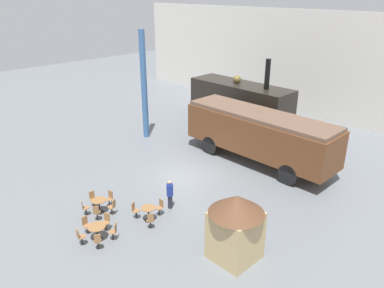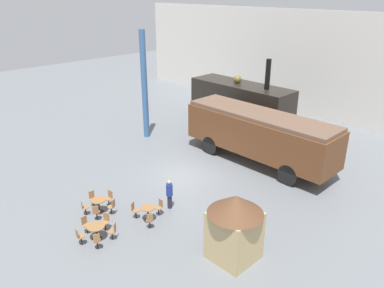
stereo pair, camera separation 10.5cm
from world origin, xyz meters
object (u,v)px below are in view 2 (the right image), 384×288
at_px(visitor_person, 169,193).
at_px(ticket_kiosk, 235,224).
at_px(cafe_chair_0, 85,223).
at_px(passenger_coach_wooden, 259,133).
at_px(cafe_table_far, 148,211).
at_px(steam_locomotive, 241,101).
at_px(cafe_table_near, 96,229).
at_px(cafe_table_mid, 99,203).

height_order(visitor_person, ticket_kiosk, ticket_kiosk).
height_order(cafe_chair_0, visitor_person, visitor_person).
relative_size(passenger_coach_wooden, cafe_table_far, 13.86).
xyz_separation_m(steam_locomotive, cafe_table_near, (4.70, -16.06, -1.74)).
xyz_separation_m(cafe_table_far, ticket_kiosk, (4.68, 0.91, 1.13)).
xyz_separation_m(cafe_chair_0, visitor_person, (1.11, 4.22, 0.37)).
height_order(steam_locomotive, cafe_chair_0, steam_locomotive).
height_order(cafe_table_near, cafe_table_mid, cafe_table_mid).
distance_m(passenger_coach_wooden, cafe_chair_0, 12.17).
relative_size(cafe_table_near, cafe_table_far, 1.11).
xyz_separation_m(passenger_coach_wooden, ticket_kiosk, (4.98, -8.42, -0.41)).
relative_size(passenger_coach_wooden, cafe_chair_0, 11.80).
relative_size(steam_locomotive, passenger_coach_wooden, 0.84).
bearing_deg(cafe_chair_0, passenger_coach_wooden, 78.36).
bearing_deg(cafe_table_near, cafe_table_mid, 145.72).
bearing_deg(steam_locomotive, cafe_table_near, -73.70).
height_order(cafe_table_near, cafe_table_far, cafe_table_far).
height_order(cafe_chair_0, ticket_kiosk, ticket_kiosk).
relative_size(passenger_coach_wooden, cafe_table_mid, 13.74).
height_order(steam_locomotive, cafe_table_near, steam_locomotive).
bearing_deg(cafe_chair_0, cafe_table_mid, 121.24).
bearing_deg(steam_locomotive, passenger_coach_wooden, -40.33).
bearing_deg(ticket_kiosk, passenger_coach_wooden, 120.59).
height_order(cafe_table_near, cafe_chair_0, cafe_chair_0).
relative_size(steam_locomotive, cafe_table_near, 10.43).
distance_m(passenger_coach_wooden, cafe_table_mid, 10.96).
relative_size(steam_locomotive, ticket_kiosk, 2.86).
height_order(cafe_table_near, ticket_kiosk, ticket_kiosk).
height_order(passenger_coach_wooden, cafe_table_far, passenger_coach_wooden).
bearing_deg(cafe_table_mid, ticket_kiosk, 17.77).
distance_m(steam_locomotive, cafe_table_near, 16.82).
xyz_separation_m(passenger_coach_wooden, cafe_table_near, (-0.16, -11.94, -1.53)).
distance_m(steam_locomotive, cafe_table_far, 14.51).
distance_m(passenger_coach_wooden, cafe_table_far, 9.46).
distance_m(steam_locomotive, passenger_coach_wooden, 6.37).
relative_size(cafe_table_far, ticket_kiosk, 0.25).
xyz_separation_m(cafe_table_mid, cafe_table_far, (2.32, 1.33, -0.00)).
relative_size(passenger_coach_wooden, ticket_kiosk, 3.42).
bearing_deg(cafe_table_near, steam_locomotive, 106.30).
bearing_deg(visitor_person, ticket_kiosk, -7.25).
xyz_separation_m(cafe_table_near, cafe_chair_0, (-0.78, -0.10, -0.04)).
bearing_deg(passenger_coach_wooden, visitor_person, -88.74).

